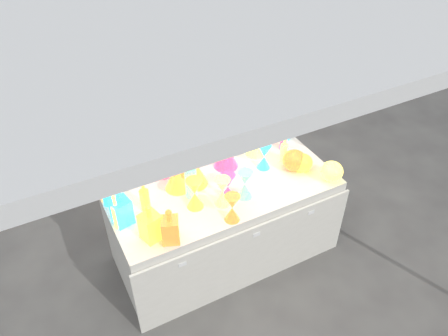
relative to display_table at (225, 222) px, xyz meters
name	(u,v)px	position (x,y,z in m)	size (l,w,h in m)	color
ground	(224,251)	(0.00, 0.01, -0.37)	(80.00, 80.00, 0.00)	slate
display_table	(225,222)	(0.00, 0.00, 0.00)	(1.84, 0.83, 0.75)	silver
cardboard_box_closed	(139,128)	(-0.11, 1.92, -0.15)	(0.61, 0.44, 0.44)	olive
cardboard_box_flat	(152,118)	(0.19, 2.35, -0.34)	(0.78, 0.56, 0.07)	olive
bottle_0	(104,184)	(-0.85, 0.31, 0.53)	(0.08, 0.08, 0.31)	red
bottle_1	(105,186)	(-0.85, 0.25, 0.55)	(0.08, 0.08, 0.35)	#209C1C
bottle_2	(182,166)	(-0.27, 0.18, 0.58)	(0.09, 0.09, 0.40)	orange
bottle_3	(162,160)	(-0.37, 0.36, 0.54)	(0.09, 0.09, 0.33)	#1C38A6
bottle_4	(116,211)	(-0.85, -0.01, 0.52)	(0.07, 0.07, 0.29)	teal
bottle_5	(190,175)	(-0.26, 0.04, 0.58)	(0.09, 0.09, 0.42)	#AA2272
bottle_6	(144,195)	(-0.62, 0.07, 0.52)	(0.07, 0.07, 0.28)	red
bottle_7	(189,174)	(-0.24, 0.12, 0.52)	(0.07, 0.07, 0.29)	#209C1C
decanter_0	(150,222)	(-0.68, -0.22, 0.52)	(0.13, 0.13, 0.30)	red
decanter_1	(170,225)	(-0.57, -0.30, 0.52)	(0.12, 0.12, 0.28)	orange
decanter_2	(121,207)	(-0.81, 0.02, 0.52)	(0.13, 0.13, 0.30)	#209C1C
hourglass_0	(232,208)	(-0.11, -0.32, 0.49)	(0.11, 0.11, 0.23)	orange
hourglass_1	(228,187)	(-0.03, -0.10, 0.49)	(0.11, 0.11, 0.23)	#1C38A6
hourglass_2	(222,192)	(-0.09, -0.14, 0.49)	(0.12, 0.12, 0.23)	teal
hourglass_3	(245,184)	(0.09, -0.15, 0.50)	(0.12, 0.12, 0.24)	#AA2272
hourglass_4	(195,194)	(-0.29, -0.07, 0.50)	(0.13, 0.13, 0.25)	red
hourglass_5	(264,157)	(0.41, 0.09, 0.49)	(0.11, 0.11, 0.22)	#209C1C
globe_0	(302,163)	(0.67, -0.09, 0.44)	(0.17, 0.17, 0.13)	red
globe_1	(331,172)	(0.80, -0.30, 0.45)	(0.18, 0.18, 0.15)	teal
globe_2	(294,161)	(0.62, -0.04, 0.45)	(0.19, 0.19, 0.16)	orange
lampshade_0	(177,176)	(-0.32, 0.18, 0.50)	(0.20, 0.20, 0.24)	yellow
lampshade_1	(193,170)	(-0.19, 0.17, 0.51)	(0.23, 0.23, 0.27)	yellow
lampshade_2	(226,154)	(0.14, 0.25, 0.50)	(0.20, 0.20, 0.24)	#1C38A6
lampshade_3	(256,142)	(0.46, 0.29, 0.49)	(0.19, 0.19, 0.23)	teal
bottle_8	(288,127)	(0.82, 0.34, 0.50)	(0.05, 0.05, 0.24)	#209C1C
bottle_9	(278,125)	(0.73, 0.37, 0.54)	(0.07, 0.07, 0.32)	orange
bottle_10	(284,136)	(0.70, 0.23, 0.51)	(0.06, 0.06, 0.27)	#1C38A6
bottle_11	(284,148)	(0.61, 0.09, 0.51)	(0.06, 0.06, 0.26)	teal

